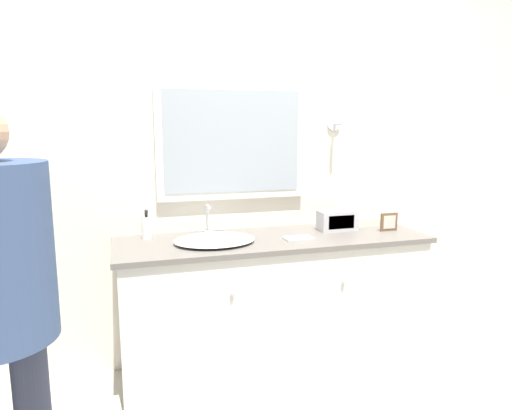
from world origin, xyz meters
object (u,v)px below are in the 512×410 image
Objects in this scene: soap_bottle at (147,227)px; picture_frame at (389,222)px; appliance_box at (337,220)px; sink_basin at (214,239)px.

soap_bottle is 1.49m from picture_frame.
sink_basin is at bearing -173.70° from appliance_box.
appliance_box is 2.09× the size of picture_frame.
soap_bottle is (-0.36, 0.20, 0.05)m from sink_basin.
appliance_box is (0.81, 0.09, 0.04)m from sink_basin.
sink_basin is 1.91× the size of appliance_box.
soap_bottle is 1.18m from appliance_box.
sink_basin is 0.82m from appliance_box.
appliance_box is at bearing -5.50° from soap_bottle.
picture_frame is (0.30, -0.11, -0.01)m from appliance_box.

